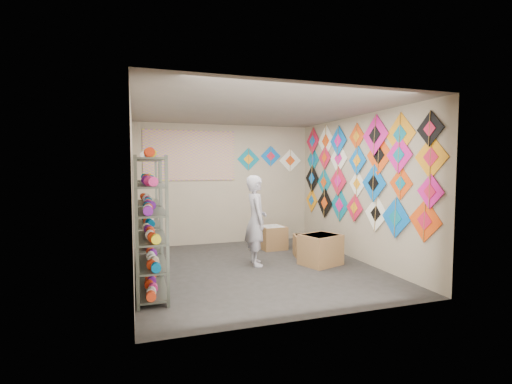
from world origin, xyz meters
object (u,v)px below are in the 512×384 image
object	(u,v)px
shelf_rack_front	(150,226)
shopkeeper	(256,220)
shelf_rack_back	(147,215)
carton_c	(272,237)
carton_b	(307,245)
carton_a	(321,250)

from	to	relation	value
shelf_rack_front	shopkeeper	size ratio (longest dim) A/B	1.18
shelf_rack_back	carton_c	xyz separation A→B (m)	(2.58, 0.88, -0.71)
shelf_rack_front	carton_c	world-z (taller)	shelf_rack_front
shelf_rack_back	shopkeeper	bearing A→B (deg)	-7.71
shelf_rack_front	shelf_rack_back	bearing A→B (deg)	90.00
carton_b	carton_a	bearing A→B (deg)	-79.26
shelf_rack_back	shopkeeper	size ratio (longest dim) A/B	1.18
shelf_rack_back	shopkeeper	distance (m)	1.87
shelf_rack_front	carton_b	bearing A→B (deg)	24.48
shelf_rack_back	carton_b	size ratio (longest dim) A/B	3.78
shelf_rack_front	shopkeeper	world-z (taller)	shelf_rack_front
shopkeeper	carton_b	world-z (taller)	shopkeeper
carton_b	shelf_rack_front	bearing A→B (deg)	-140.03
shelf_rack_back	carton_c	bearing A→B (deg)	18.88
shelf_rack_front	shopkeeper	bearing A→B (deg)	29.64
shopkeeper	carton_a	xyz separation A→B (m)	(1.11, -0.35, -0.53)
carton_b	carton_c	bearing A→B (deg)	133.07
shelf_rack_front	carton_b	xyz separation A→B (m)	(3.01, 1.37, -0.74)
shelf_rack_front	carton_b	size ratio (longest dim) A/B	3.78
shopkeeper	carton_a	distance (m)	1.28
carton_a	carton_b	world-z (taller)	carton_a
shelf_rack_front	carton_c	xyz separation A→B (m)	(2.58, 2.18, -0.71)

